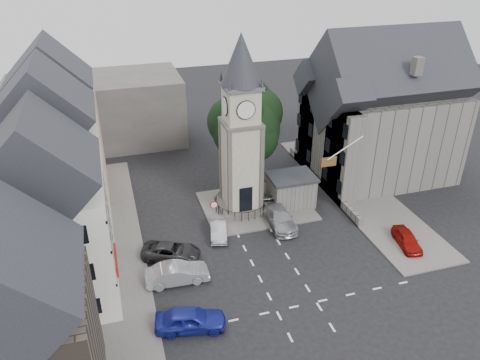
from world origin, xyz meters
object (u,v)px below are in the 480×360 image
object	(u,v)px
pedestrian	(332,179)
clock_tower	(241,129)
car_east_red	(407,239)
car_west_blue	(190,320)
stone_shelter	(291,190)

from	to	relation	value
pedestrian	clock_tower	bearing A→B (deg)	-22.68
car_east_red	pedestrian	distance (m)	11.08
car_east_red	clock_tower	bearing A→B (deg)	150.60
car_west_blue	car_east_red	distance (m)	19.39
clock_tower	pedestrian	xyz separation A→B (m)	(10.11, 1.47, -7.24)
car_west_blue	car_east_red	size ratio (longest dim) A/B	1.24
clock_tower	car_east_red	size ratio (longest dim) A/B	4.34
clock_tower	stone_shelter	size ratio (longest dim) A/B	3.78
clock_tower	car_east_red	world-z (taller)	clock_tower
car_west_blue	pedestrian	distance (m)	23.03
stone_shelter	pedestrian	size ratio (longest dim) A/B	2.44
clock_tower	pedestrian	size ratio (longest dim) A/B	9.23
car_east_red	stone_shelter	bearing A→B (deg)	136.80
car_west_blue	pedestrian	bearing A→B (deg)	-38.56
car_east_red	pedestrian	bearing A→B (deg)	107.43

